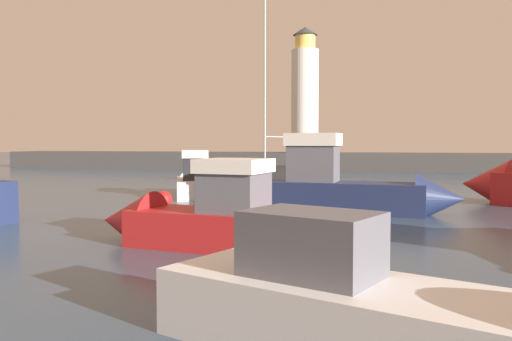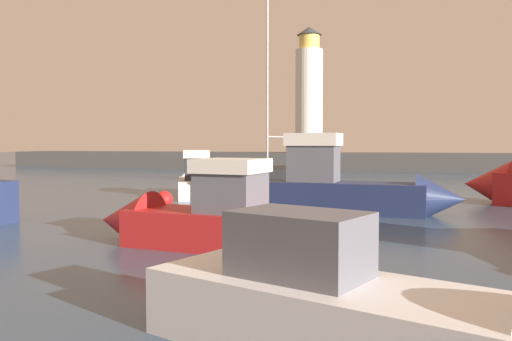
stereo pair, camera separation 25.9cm
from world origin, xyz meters
TOP-DOWN VIEW (x-y plane):
  - ground_plane at (0.00, 27.64)m, footprint 220.00×220.00m
  - breakwater at (0.00, 55.29)m, footprint 78.56×6.15m
  - lighthouse at (-4.75, 55.29)m, footprint 2.90×2.90m
  - motorboat_0 at (2.96, 20.86)m, footprint 8.39×2.65m
  - motorboat_1 at (-6.16, 26.03)m, footprint 4.00×6.37m
  - motorboat_5 at (4.66, 5.56)m, footprint 6.95×4.14m
  - motorboat_6 at (-0.94, 12.56)m, footprint 6.86×2.80m
  - sailboat_moored at (-3.76, 34.21)m, footprint 3.76×8.71m
  - mooring_buoy at (-5.35, 20.19)m, footprint 0.76×0.76m

SIDE VIEW (x-z plane):
  - ground_plane at x=0.00m, z-range 0.00..0.00m
  - mooring_buoy at x=-5.35m, z-range 0.00..0.76m
  - motorboat_5 at x=4.66m, z-range -0.51..1.76m
  - sailboat_moored at x=-3.76m, z-range -5.86..7.12m
  - motorboat_1 at x=-6.16m, z-range -0.68..2.17m
  - motorboat_6 at x=-0.94m, z-range -0.66..2.17m
  - breakwater at x=0.00m, z-range 0.00..1.80m
  - motorboat_0 at x=2.96m, z-range -0.81..2.76m
  - lighthouse at x=-4.75m, z-range 1.45..14.77m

